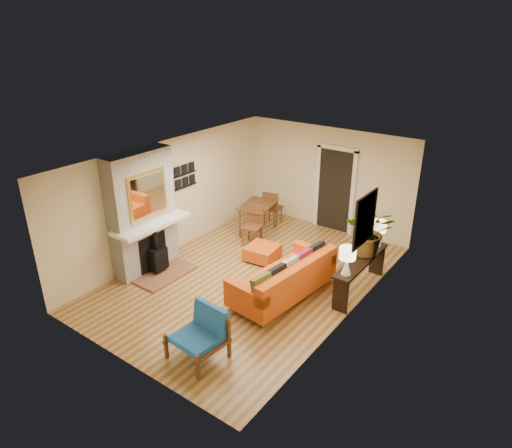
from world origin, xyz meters
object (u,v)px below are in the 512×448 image
object	(u,v)px
sofa	(286,279)
dining_table	(260,210)
lamp_near	(347,258)
console_table	(361,266)
houseplant	(369,231)
lamp_far	(378,230)
ottoman	(262,252)
blue_chair	(202,331)

from	to	relation	value
sofa	dining_table	size ratio (longest dim) A/B	1.31
lamp_near	console_table	bearing A→B (deg)	90.00
lamp_near	houseplant	world-z (taller)	houseplant
sofa	lamp_near	distance (m)	1.30
dining_table	lamp_far	distance (m)	3.22
ottoman	dining_table	xyz separation A→B (m)	(-0.87, 1.13, 0.42)
sofa	houseplant	world-z (taller)	houseplant
dining_table	lamp_far	xyz separation A→B (m)	(3.17, -0.33, 0.45)
dining_table	ottoman	bearing A→B (deg)	-52.47
ottoman	dining_table	bearing A→B (deg)	127.53
ottoman	houseplant	distance (m)	2.54
ottoman	console_table	world-z (taller)	console_table
lamp_near	houseplant	distance (m)	0.98
lamp_near	houseplant	size ratio (longest dim) A/B	0.54
console_table	sofa	bearing A→B (deg)	-136.19
lamp_near	lamp_far	distance (m)	1.43
ottoman	houseplant	world-z (taller)	houseplant
houseplant	blue_chair	bearing A→B (deg)	-109.61
dining_table	console_table	distance (m)	3.34
ottoman	lamp_near	world-z (taller)	lamp_near
dining_table	houseplant	world-z (taller)	houseplant
houseplant	console_table	bearing A→B (deg)	-87.83
dining_table	houseplant	distance (m)	3.32
ottoman	console_table	bearing A→B (deg)	1.59
lamp_far	dining_table	bearing A→B (deg)	174.06
lamp_far	sofa	bearing A→B (deg)	-121.24
sofa	ottoman	xyz separation A→B (m)	(-1.24, 0.96, -0.20)
ottoman	houseplant	size ratio (longest dim) A/B	0.73
console_table	lamp_near	size ratio (longest dim) A/B	3.43
sofa	console_table	xyz separation A→B (m)	(1.06, 1.02, 0.19)
dining_table	console_table	bearing A→B (deg)	-18.53
blue_chair	lamp_far	xyz separation A→B (m)	(1.25, 3.94, 0.62)
sofa	lamp_far	bearing A→B (deg)	58.76
blue_chair	lamp_near	bearing A→B (deg)	63.57
lamp_near	dining_table	bearing A→B (deg)	150.92
lamp_far	houseplant	distance (m)	0.50
ottoman	blue_chair	xyz separation A→B (m)	(1.06, -3.15, 0.25)
lamp_near	lamp_far	size ratio (longest dim) A/B	1.00
lamp_far	console_table	bearing A→B (deg)	-90.00
sofa	lamp_far	size ratio (longest dim) A/B	4.35
dining_table	houseplant	xyz separation A→B (m)	(3.16, -0.80, 0.61)
sofa	lamp_far	xyz separation A→B (m)	(1.06, 1.75, 0.67)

